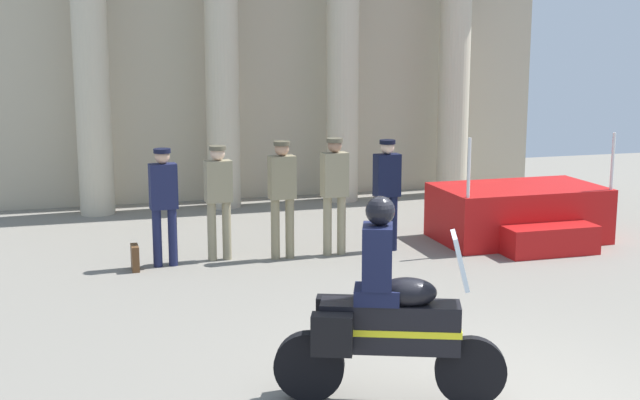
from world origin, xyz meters
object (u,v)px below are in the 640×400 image
Objects in this scene: officer_in_row_3 at (335,187)px; reviewing_stand at (520,215)px; officer_in_row_4 at (387,186)px; officer_in_row_1 at (218,193)px; officer_in_row_2 at (282,190)px; motorcycle_with_rider at (382,318)px; officer_in_row_0 at (164,198)px; briefcase_on_ground at (135,258)px.

reviewing_stand is at bearing 176.92° from officer_in_row_3.
reviewing_stand is 1.53× the size of officer_in_row_4.
officer_in_row_1 is at bearing 178.35° from reviewing_stand.
reviewing_stand reaches higher than officer_in_row_1.
officer_in_row_4 is (1.64, 0.03, -0.03)m from officer_in_row_2.
officer_in_row_3 is 5.38m from motorcycle_with_rider.
officer_in_row_4 is at bearing 90.11° from motorcycle_with_rider.
motorcycle_with_rider reaches higher than officer_in_row_0.
officer_in_row_2 is (-3.94, -0.05, 0.61)m from reviewing_stand.
motorcycle_with_rider is at bearing 73.63° from officer_in_row_3.
reviewing_stand reaches higher than officer_in_row_2.
briefcase_on_ground is (-3.79, -0.07, -0.83)m from officer_in_row_4.
officer_in_row_0 is at bearing -4.81° from officer_in_row_3.
officer_in_row_2 reaches higher than officer_in_row_4.
officer_in_row_0 is 0.94m from briefcase_on_ground.
officer_in_row_1 is 0.85× the size of motorcycle_with_rider.
officer_in_row_2 is at bearing 106.99° from motorcycle_with_rider.
officer_in_row_0 is 0.85× the size of motorcycle_with_rider.
officer_in_row_1 is 0.97× the size of officer_in_row_2.
officer_in_row_2 reaches higher than briefcase_on_ground.
briefcase_on_ground is at bearing -2.56° from officer_in_row_2.
officer_in_row_3 is 1.03× the size of officer_in_row_4.
officer_in_row_2 is at bearing 164.42° from officer_in_row_1.
reviewing_stand is 1.55× the size of officer_in_row_1.
officer_in_row_0 is 5.46m from motorcycle_with_rider.
officer_in_row_1 is at bearing 116.72° from motorcycle_with_rider.
officer_in_row_3 is at bearing 1.14° from briefcase_on_ground.
reviewing_stand is 1.49× the size of officer_in_row_2.
officer_in_row_1 is 5.45m from motorcycle_with_rider.
reviewing_stand is 7.27× the size of briefcase_on_ground.
reviewing_stand is at bearing 174.62° from officer_in_row_1.
briefcase_on_ground is at bearing -2.68° from officer_in_row_4.
motorcycle_with_rider reaches higher than reviewing_stand.
officer_in_row_4 is (3.35, -0.04, 0.01)m from officer_in_row_0.
motorcycle_with_rider is at bearing 100.53° from officer_in_row_0.
officer_in_row_0 is at bearing -4.36° from officer_in_row_4.
motorcycle_with_rider is (-4.31, -5.28, 0.37)m from reviewing_stand.
motorcycle_with_rider is at bearing 65.34° from officer_in_row_4.
officer_in_row_0 is at bearing 125.30° from motorcycle_with_rider.
motorcycle_with_rider is (-2.01, -5.25, -0.21)m from officer_in_row_4.
motorcycle_with_rider is (-0.37, -5.23, -0.24)m from officer_in_row_2.
officer_in_row_4 reaches higher than officer_in_row_0.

